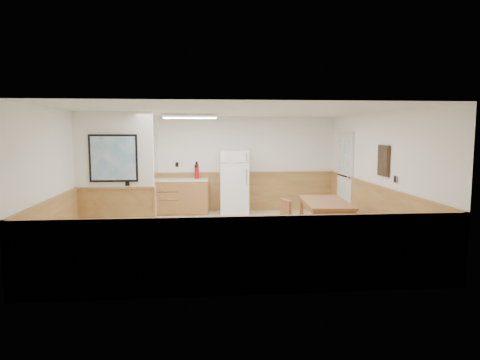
{
  "coord_description": "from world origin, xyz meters",
  "views": [
    {
      "loc": [
        -0.56,
        -8.31,
        2.11
      ],
      "look_at": [
        0.23,
        0.4,
        1.12
      ],
      "focal_mm": 32.0,
      "sensor_mm": 36.0,
      "label": 1
    }
  ],
  "objects": [
    {
      "name": "dining_chair",
      "position": [
        1.09,
        -0.53,
        0.5
      ],
      "size": [
        0.63,
        0.49,
        0.85
      ],
      "rotation": [
        0.0,
        0.0,
        0.24
      ],
      "color": "#9A6738",
      "rests_on": "ground"
    },
    {
      "name": "fluorescent_fixture",
      "position": [
        -0.8,
        1.3,
        2.45
      ],
      "size": [
        1.2,
        0.3,
        0.09
      ],
      "color": "silver",
      "rests_on": "ceiling"
    },
    {
      "name": "back_wall",
      "position": [
        0.0,
        3.0,
        1.25
      ],
      "size": [
        6.0,
        0.02,
        2.5
      ],
      "primitive_type": "cube",
      "color": "white",
      "rests_on": "ground"
    },
    {
      "name": "dining_table",
      "position": [
        1.87,
        -0.19,
        0.66
      ],
      "size": [
        0.96,
        1.71,
        0.75
      ],
      "rotation": [
        0.0,
        0.0,
        -0.08
      ],
      "color": "#9A6738",
      "rests_on": "ground"
    },
    {
      "name": "wall_painting",
      "position": [
        2.97,
        -0.3,
        1.55
      ],
      "size": [
        0.04,
        0.5,
        0.6
      ],
      "color": "#342414",
      "rests_on": "right_wall"
    },
    {
      "name": "kitchen_window",
      "position": [
        -2.1,
        2.98,
        1.55
      ],
      "size": [
        0.8,
        0.04,
        1.0
      ],
      "color": "silver",
      "rests_on": "back_wall"
    },
    {
      "name": "wainscot_right",
      "position": [
        2.98,
        0.0,
        0.5
      ],
      "size": [
        0.04,
        6.0,
        1.0
      ],
      "primitive_type": "cube",
      "color": "tan",
      "rests_on": "ground"
    },
    {
      "name": "dining_bench",
      "position": [
        2.68,
        -0.14,
        0.34
      ],
      "size": [
        0.49,
        1.61,
        0.45
      ],
      "rotation": [
        0.0,
        0.0,
        0.09
      ],
      "color": "#9A6738",
      "rests_on": "ground"
    },
    {
      "name": "right_wall",
      "position": [
        3.0,
        0.0,
        1.25
      ],
      "size": [
        0.02,
        6.0,
        2.5
      ],
      "primitive_type": "cube",
      "color": "white",
      "rests_on": "ground"
    },
    {
      "name": "fire_extinguisher",
      "position": [
        -0.68,
        2.7,
        1.1
      ],
      "size": [
        0.15,
        0.15,
        0.45
      ],
      "rotation": [
        0.0,
        0.0,
        0.42
      ],
      "color": "#B60916",
      "rests_on": "kitchen_counter"
    },
    {
      "name": "exterior_door",
      "position": [
        2.96,
        1.9,
        1.05
      ],
      "size": [
        0.07,
        1.02,
        2.15
      ],
      "color": "silver",
      "rests_on": "ground"
    },
    {
      "name": "ceiling",
      "position": [
        0.0,
        0.0,
        2.5
      ],
      "size": [
        6.0,
        6.0,
        0.02
      ],
      "primitive_type": "cube",
      "color": "silver",
      "rests_on": "back_wall"
    },
    {
      "name": "partition_wall",
      "position": [
        -2.25,
        0.19,
        1.23
      ],
      "size": [
        1.5,
        0.2,
        2.5
      ],
      "color": "white",
      "rests_on": "ground"
    },
    {
      "name": "left_wall",
      "position": [
        -3.0,
        0.0,
        1.25
      ],
      "size": [
        0.02,
        6.0,
        2.5
      ],
      "primitive_type": "cube",
      "color": "white",
      "rests_on": "ground"
    },
    {
      "name": "ground",
      "position": [
        0.0,
        0.0,
        0.0
      ],
      "size": [
        6.0,
        6.0,
        0.0
      ],
      "primitive_type": "plane",
      "color": "beige",
      "rests_on": "ground"
    },
    {
      "name": "kitchen_counter",
      "position": [
        -1.21,
        2.68,
        0.46
      ],
      "size": [
        2.2,
        0.61,
        1.0
      ],
      "color": "olive",
      "rests_on": "ground"
    },
    {
      "name": "wainscot_left",
      "position": [
        -2.98,
        0.0,
        0.5
      ],
      "size": [
        0.04,
        6.0,
        1.0
      ],
      "primitive_type": "cube",
      "color": "tan",
      "rests_on": "ground"
    },
    {
      "name": "soap_bottle",
      "position": [
        -2.31,
        2.7,
        1.02
      ],
      "size": [
        0.08,
        0.08,
        0.23
      ],
      "primitive_type": "cylinder",
      "rotation": [
        0.0,
        0.0,
        -0.06
      ],
      "color": "#198934",
      "rests_on": "kitchen_counter"
    },
    {
      "name": "refrigerator",
      "position": [
        0.27,
        2.63,
        0.82
      ],
      "size": [
        0.73,
        0.72,
        1.64
      ],
      "rotation": [
        0.0,
        0.0,
        -0.01
      ],
      "color": "white",
      "rests_on": "ground"
    },
    {
      "name": "wainscot_back",
      "position": [
        0.0,
        2.98,
        0.5
      ],
      "size": [
        6.0,
        0.04,
        1.0
      ],
      "primitive_type": "cube",
      "color": "tan",
      "rests_on": "ground"
    }
  ]
}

